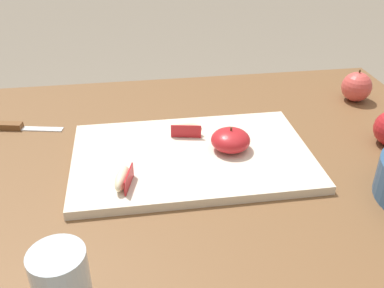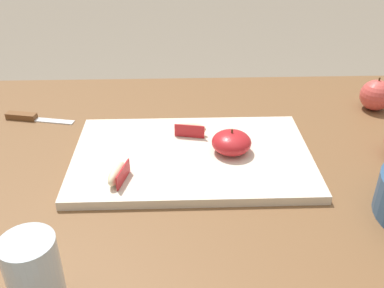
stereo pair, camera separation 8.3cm
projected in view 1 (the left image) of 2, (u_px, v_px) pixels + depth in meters
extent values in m
cube|color=brown|center=(201.00, 167.00, 0.85)|extent=(1.10, 0.85, 0.03)
cube|color=brown|center=(17.00, 219.00, 1.29)|extent=(0.06, 0.06, 0.72)
cube|color=brown|center=(329.00, 189.00, 1.42)|extent=(0.06, 0.06, 0.72)
cube|color=beige|center=(192.00, 157.00, 0.84)|extent=(0.46, 0.29, 0.02)
ellipsoid|color=#B21E23|center=(231.00, 140.00, 0.84)|extent=(0.08, 0.08, 0.04)
cylinder|color=#4C3319|center=(231.00, 130.00, 0.83)|extent=(0.00, 0.00, 0.01)
ellipsoid|color=beige|center=(122.00, 178.00, 0.74)|extent=(0.04, 0.07, 0.03)
cube|color=#B21E23|center=(129.00, 179.00, 0.74)|extent=(0.02, 0.06, 0.03)
ellipsoid|color=beige|center=(186.00, 129.00, 0.89)|extent=(0.07, 0.03, 0.03)
cube|color=#B21E23|center=(186.00, 131.00, 0.88)|extent=(0.06, 0.01, 0.03)
cube|color=silver|center=(42.00, 129.00, 0.95)|extent=(0.09, 0.04, 0.00)
cube|color=brown|center=(6.00, 126.00, 0.96)|extent=(0.07, 0.03, 0.01)
sphere|color=#D14C47|center=(357.00, 87.00, 1.07)|extent=(0.07, 0.07, 0.07)
cylinder|color=#4C3319|center=(360.00, 72.00, 1.05)|extent=(0.00, 0.00, 0.01)
cylinder|color=silver|center=(63.00, 286.00, 0.52)|extent=(0.07, 0.07, 0.10)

